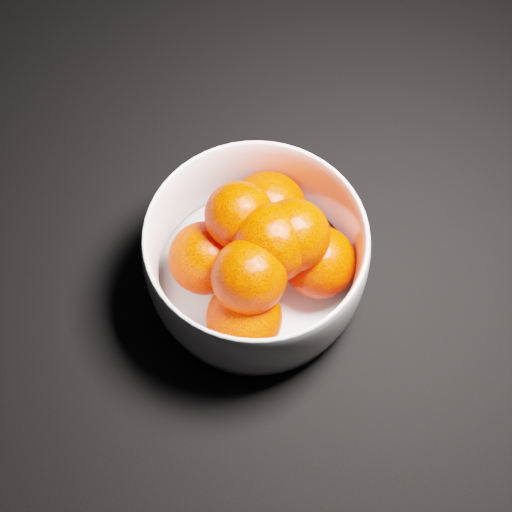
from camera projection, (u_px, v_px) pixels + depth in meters
ground at (328, 89)px, 0.77m from camera, size 3.00×3.00×0.00m
bowl at (256, 258)px, 0.62m from camera, size 0.19×0.19×0.09m
orange_pile at (262, 251)px, 0.61m from camera, size 0.15×0.14×0.11m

